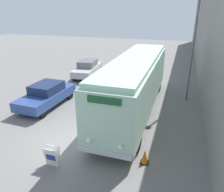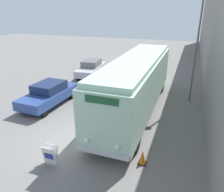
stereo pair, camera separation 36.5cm
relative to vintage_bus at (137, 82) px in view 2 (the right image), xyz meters
The scene contains 8 objects.
ground_plane 5.18m from the vintage_bus, 115.25° to the right, with size 80.00×80.00×0.00m, color slate.
building_wall_right 7.56m from the vintage_bus, 52.46° to the left, with size 0.30×60.00×8.90m.
vintage_bus is the anchor object (origin of this frame).
sign_board 6.84m from the vintage_bus, 108.27° to the right, with size 0.62×0.34×0.89m.
streetlamp 5.14m from the vintage_bus, 43.04° to the left, with size 0.36×0.36×7.20m.
parked_car_near 6.02m from the vintage_bus, behind, with size 2.08×4.66×1.54m.
parked_car_mid 8.81m from the vintage_bus, 133.90° to the left, with size 2.17×4.73×1.55m.
traffic_cone 5.46m from the vintage_bus, 72.51° to the right, with size 0.36×0.36×0.65m.
Camera 2 is at (4.99, -8.23, 6.17)m, focal length 35.00 mm.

